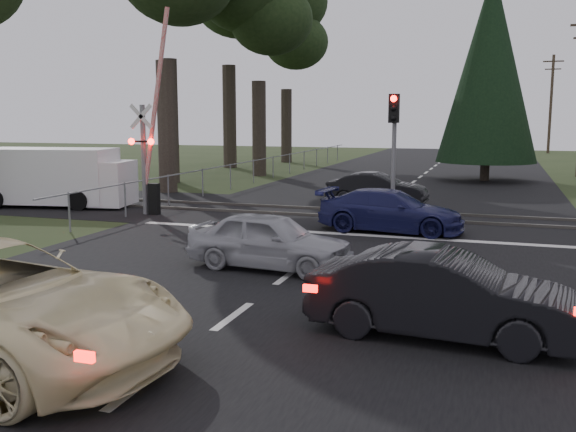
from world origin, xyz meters
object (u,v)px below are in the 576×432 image
at_px(crossing_signal, 149,156).
at_px(utility_pole_far, 551,102).
at_px(dark_hatchback, 443,295).
at_px(white_van, 60,177).
at_px(traffic_signal_center, 394,135).
at_px(dark_car_far, 377,189).
at_px(silver_car, 270,241).
at_px(blue_sedan, 391,211).

bearing_deg(crossing_signal, utility_pole_far, 70.77).
relative_size(utility_pole_far, dark_hatchback, 2.20).
bearing_deg(utility_pole_far, dark_hatchback, -95.21).
height_order(crossing_signal, white_van, crossing_signal).
bearing_deg(traffic_signal_center, white_van, -179.54).
bearing_deg(white_van, crossing_signal, -20.22).
xyz_separation_m(utility_pole_far, white_van, (-20.14, -44.42, -3.61)).
bearing_deg(white_van, dark_hatchback, -44.78).
height_order(crossing_signal, dark_car_far, crossing_signal).
bearing_deg(white_van, dark_car_far, 9.41).
bearing_deg(silver_car, traffic_signal_center, -6.59).
distance_m(traffic_signal_center, utility_pole_far, 44.99).
xyz_separation_m(utility_pole_far, silver_car, (-9.09, -51.49, -4.08)).
distance_m(silver_car, blue_sedan, 5.85).
bearing_deg(utility_pole_far, blue_sedan, -99.00).
xyz_separation_m(blue_sedan, white_van, (-12.86, 1.51, 0.49)).
xyz_separation_m(crossing_signal, dark_hatchback, (10.76, -9.73, -1.38)).
relative_size(crossing_signal, traffic_signal_center, 1.70).
distance_m(dark_hatchback, white_van, 18.43).
bearing_deg(dark_hatchback, silver_car, 54.48).
height_order(dark_hatchback, dark_car_far, dark_hatchback).
xyz_separation_m(crossing_signal, silver_car, (6.68, -6.28, -1.42)).
relative_size(traffic_signal_center, dark_hatchback, 1.00).
xyz_separation_m(traffic_signal_center, white_van, (-12.64, -0.10, -1.69)).
bearing_deg(dark_car_far, white_van, 111.53).
xyz_separation_m(silver_car, dark_car_far, (0.39, 11.09, -0.01)).
height_order(utility_pole_far, white_van, utility_pole_far).
xyz_separation_m(dark_car_far, white_van, (-11.44, -4.03, 0.49)).
bearing_deg(blue_sedan, utility_pole_far, -4.68).
bearing_deg(crossing_signal, blue_sedan, -4.84).
xyz_separation_m(crossing_signal, utility_pole_far, (15.77, 45.21, 2.67)).
height_order(silver_car, dark_car_far, silver_car).
bearing_deg(blue_sedan, traffic_signal_center, 12.17).
xyz_separation_m(silver_car, blue_sedan, (1.81, 5.56, -0.02)).
distance_m(traffic_signal_center, blue_sedan, 2.72).
distance_m(utility_pole_far, dark_car_far, 41.53).
distance_m(crossing_signal, traffic_signal_center, 8.36).
bearing_deg(dark_hatchback, blue_sedan, 18.81).
distance_m(blue_sedan, white_van, 12.96).
bearing_deg(silver_car, dark_hatchback, -124.29).
bearing_deg(dark_car_far, dark_hatchback, -163.63).
distance_m(silver_car, dark_car_far, 11.10).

